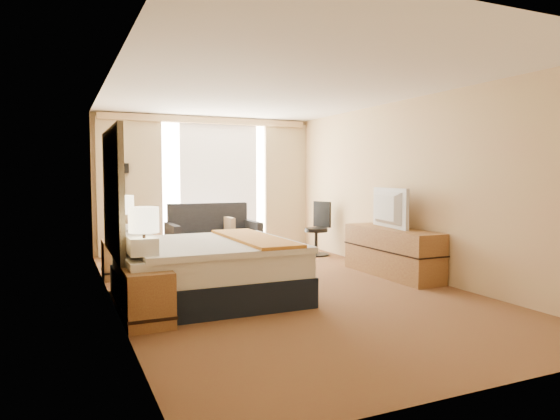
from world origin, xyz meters
name	(u,v)px	position (x,y,z in m)	size (l,w,h in m)	color
floor	(279,287)	(0.00, 0.00, 0.00)	(4.20, 7.00, 0.02)	#591D19
ceiling	(279,89)	(0.00, 0.00, 2.60)	(4.20, 7.00, 0.02)	white
wall_back	(206,184)	(0.00, 3.50, 1.30)	(4.20, 0.02, 2.60)	#D2BA80
wall_front	(490,202)	(0.00, -3.50, 1.30)	(4.20, 0.02, 2.60)	#D2BA80
wall_left	(111,191)	(-2.10, 0.00, 1.30)	(0.02, 7.00, 2.60)	#D2BA80
wall_right	(408,187)	(2.10, 0.00, 1.30)	(0.02, 7.00, 2.60)	#D2BA80
headboard	(113,192)	(-2.06, 0.20, 1.28)	(0.06, 1.85, 1.50)	black
nightstand_left	(148,298)	(-1.87, -1.05, 0.28)	(0.45, 0.52, 0.55)	olive
nightstand_right	(119,259)	(-1.87, 1.45, 0.28)	(0.45, 0.52, 0.55)	olive
media_dresser	(392,252)	(1.83, 0.00, 0.35)	(0.50, 1.80, 0.70)	olive
window	(219,183)	(0.25, 3.47, 1.32)	(2.30, 0.02, 2.30)	white
curtains	(207,179)	(0.00, 3.39, 1.41)	(4.12, 0.19, 2.56)	beige
bed	(206,269)	(-1.06, -0.25, 0.36)	(2.03, 1.86, 0.99)	black
loveseat	(213,241)	(-0.16, 2.50, 0.32)	(1.56, 0.84, 0.98)	#5A1B19
floor_lamp	(124,191)	(-1.56, 3.30, 1.20)	(0.21, 0.21, 1.69)	black
desk_chair	(318,231)	(1.74, 2.12, 0.44)	(0.50, 0.49, 0.99)	black
lamp_left	(144,221)	(-1.89, -0.97, 1.03)	(0.29, 0.29, 0.62)	black
lamp_right	(123,206)	(-1.81, 1.38, 1.05)	(0.31, 0.31, 0.64)	black
tissue_box	(155,262)	(-1.77, -0.89, 0.60)	(0.11, 0.11, 0.10)	#95C5E7
telephone	(121,239)	(-1.85, 1.33, 0.59)	(0.18, 0.14, 0.07)	black
television	(384,208)	(1.78, 0.15, 1.00)	(1.03, 0.13, 0.59)	black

